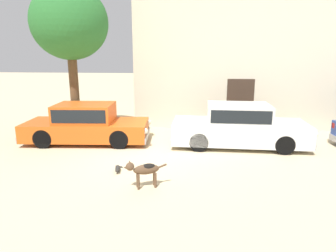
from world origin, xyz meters
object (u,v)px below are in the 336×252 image
(parked_sedan_nearest, at_px, (86,123))
(stray_cat, at_px, (118,169))
(stray_dog_spotted, at_px, (144,169))
(acacia_tree_left, at_px, (69,24))
(parked_sedan_second, at_px, (239,126))

(parked_sedan_nearest, distance_m, stray_cat, 3.23)
(stray_dog_spotted, xyz_separation_m, stray_cat, (-0.87, 0.91, -0.38))
(stray_cat, relative_size, acacia_tree_left, 0.11)
(parked_sedan_second, height_order, stray_cat, parked_sedan_second)
(parked_sedan_nearest, xyz_separation_m, stray_cat, (1.79, -2.62, -0.60))
(acacia_tree_left, bearing_deg, stray_cat, -54.83)
(acacia_tree_left, bearing_deg, parked_sedan_nearest, -52.88)
(parked_sedan_second, xyz_separation_m, stray_cat, (-3.55, -2.64, -0.64))
(parked_sedan_nearest, height_order, acacia_tree_left, acacia_tree_left)
(parked_sedan_nearest, bearing_deg, acacia_tree_left, 123.36)
(parked_sedan_second, relative_size, acacia_tree_left, 0.84)
(stray_dog_spotted, bearing_deg, parked_sedan_nearest, -72.84)
(parked_sedan_nearest, height_order, stray_dog_spotted, parked_sedan_nearest)
(parked_sedan_nearest, xyz_separation_m, parked_sedan_second, (5.34, 0.01, 0.03))
(stray_cat, bearing_deg, acacia_tree_left, -156.87)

